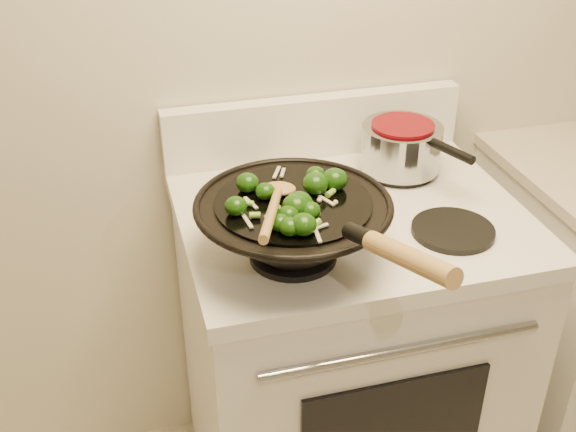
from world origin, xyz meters
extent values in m
plane|color=beige|center=(0.00, 1.50, 1.30)|extent=(3.50, 0.00, 3.50)
cube|color=white|center=(-0.10, 1.17, 0.44)|extent=(0.76, 0.64, 0.88)
cube|color=white|center=(-0.10, 1.17, 0.90)|extent=(0.78, 0.66, 0.04)
cube|color=white|center=(-0.10, 1.47, 1.00)|extent=(0.78, 0.05, 0.16)
cylinder|color=#93969B|center=(-0.10, 0.84, 0.78)|extent=(0.60, 0.02, 0.02)
cube|color=black|center=(-0.10, 0.84, 0.55)|extent=(0.42, 0.01, 0.28)
cylinder|color=black|center=(-0.28, 1.02, 0.93)|extent=(0.18, 0.18, 0.01)
cylinder|color=black|center=(0.08, 1.02, 0.93)|extent=(0.18, 0.18, 0.01)
cylinder|color=black|center=(-0.28, 1.32, 0.93)|extent=(0.18, 0.18, 0.01)
cylinder|color=black|center=(0.08, 1.32, 0.93)|extent=(0.18, 0.18, 0.01)
torus|color=black|center=(-0.28, 1.02, 1.05)|extent=(0.40, 0.40, 0.01)
cylinder|color=black|center=(-0.28, 1.02, 1.05)|extent=(0.31, 0.31, 0.01)
cylinder|color=black|center=(-0.22, 0.81, 1.10)|extent=(0.05, 0.07, 0.04)
cylinder|color=olive|center=(-0.19, 0.68, 1.13)|extent=(0.09, 0.21, 0.08)
ellipsoid|color=#133908|center=(-0.40, 1.00, 1.07)|extent=(0.04, 0.04, 0.04)
cylinder|color=#48772A|center=(-0.39, 1.00, 1.06)|extent=(0.01, 0.02, 0.02)
ellipsoid|color=#133908|center=(-0.33, 0.93, 1.07)|extent=(0.04, 0.04, 0.03)
ellipsoid|color=#133908|center=(-0.28, 0.98, 1.07)|extent=(0.05, 0.05, 0.04)
ellipsoid|color=#133908|center=(-0.22, 1.09, 1.07)|extent=(0.04, 0.04, 0.03)
cylinder|color=#48772A|center=(-0.20, 1.09, 1.06)|extent=(0.02, 0.02, 0.01)
ellipsoid|color=#133908|center=(-0.36, 1.09, 1.07)|extent=(0.05, 0.05, 0.04)
ellipsoid|color=#133908|center=(-0.32, 0.91, 1.07)|extent=(0.04, 0.04, 0.03)
ellipsoid|color=#133908|center=(-0.27, 0.95, 1.07)|extent=(0.04, 0.04, 0.03)
cylinder|color=#48772A|center=(-0.26, 0.95, 1.06)|extent=(0.02, 0.02, 0.01)
ellipsoid|color=#133908|center=(-0.19, 1.05, 1.07)|extent=(0.05, 0.05, 0.04)
ellipsoid|color=#133908|center=(-0.33, 1.05, 1.07)|extent=(0.04, 0.04, 0.03)
ellipsoid|color=#133908|center=(-0.30, 0.90, 1.07)|extent=(0.05, 0.05, 0.04)
cylinder|color=#48772A|center=(-0.28, 0.90, 1.06)|extent=(0.02, 0.02, 0.02)
ellipsoid|color=#133908|center=(-0.23, 1.04, 1.07)|extent=(0.05, 0.05, 0.04)
ellipsoid|color=#133908|center=(-0.29, 0.97, 1.07)|extent=(0.05, 0.05, 0.04)
ellipsoid|color=#133908|center=(-0.31, 0.95, 1.07)|extent=(0.04, 0.04, 0.04)
cylinder|color=#48772A|center=(-0.30, 0.95, 1.06)|extent=(0.02, 0.01, 0.01)
cube|color=beige|center=(-0.22, 1.00, 1.06)|extent=(0.02, 0.04, 0.00)
cube|color=beige|center=(-0.39, 0.97, 1.06)|extent=(0.01, 0.06, 0.00)
cube|color=beige|center=(-0.34, 0.99, 1.06)|extent=(0.03, 0.04, 0.00)
cube|color=beige|center=(-0.36, 1.03, 1.06)|extent=(0.02, 0.05, 0.00)
cube|color=beige|center=(-0.28, 1.14, 1.06)|extent=(0.03, 0.05, 0.00)
cube|color=beige|center=(-0.22, 1.03, 1.06)|extent=(0.04, 0.02, 0.00)
cube|color=beige|center=(-0.27, 1.14, 1.06)|extent=(0.02, 0.04, 0.00)
cube|color=beige|center=(-0.27, 0.89, 1.06)|extent=(0.01, 0.06, 0.00)
cube|color=beige|center=(-0.30, 0.93, 1.06)|extent=(0.04, 0.02, 0.00)
cube|color=beige|center=(-0.26, 0.91, 1.06)|extent=(0.04, 0.02, 0.00)
cylinder|color=#6CA635|center=(-0.37, 1.09, 1.06)|extent=(0.03, 0.02, 0.02)
cylinder|color=#6CA635|center=(-0.20, 1.02, 1.06)|extent=(0.02, 0.03, 0.02)
cylinder|color=#6CA635|center=(-0.32, 0.98, 1.06)|extent=(0.02, 0.03, 0.02)
cylinder|color=#6CA635|center=(-0.27, 0.92, 1.06)|extent=(0.01, 0.03, 0.02)
cylinder|color=#6CA635|center=(-0.37, 0.98, 1.06)|extent=(0.02, 0.03, 0.02)
cylinder|color=#6CA635|center=(-0.18, 1.06, 1.06)|extent=(0.02, 0.02, 0.02)
cylinder|color=#6CA635|center=(-0.37, 1.03, 1.06)|extent=(0.03, 0.01, 0.01)
sphere|color=beige|center=(-0.37, 0.98, 1.06)|extent=(0.01, 0.01, 0.01)
sphere|color=beige|center=(-0.23, 1.01, 1.06)|extent=(0.01, 0.01, 0.01)
sphere|color=beige|center=(-0.24, 1.05, 1.06)|extent=(0.01, 0.01, 0.01)
sphere|color=beige|center=(-0.20, 0.99, 1.06)|extent=(0.01, 0.01, 0.01)
ellipsoid|color=olive|center=(-0.30, 1.06, 1.06)|extent=(0.08, 0.07, 0.02)
cylinder|color=olive|center=(-0.35, 0.92, 1.09)|extent=(0.11, 0.28, 0.08)
cylinder|color=#93969B|center=(0.08, 1.32, 0.99)|extent=(0.20, 0.20, 0.11)
cylinder|color=#62040B|center=(0.08, 1.32, 1.05)|extent=(0.15, 0.15, 0.01)
cylinder|color=black|center=(0.14, 1.17, 1.04)|extent=(0.06, 0.12, 0.02)
camera|label=1|loc=(-0.61, -0.16, 1.76)|focal=45.00mm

